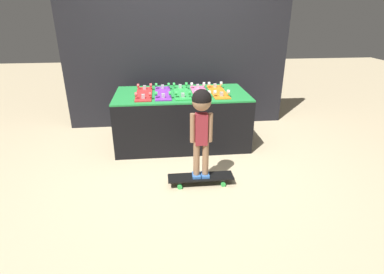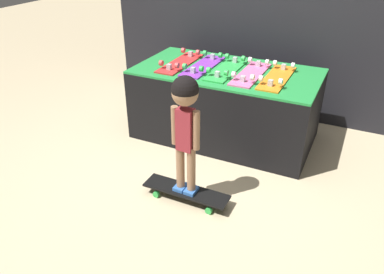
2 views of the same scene
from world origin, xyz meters
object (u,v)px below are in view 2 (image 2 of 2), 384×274
object	(u,v)px
skateboard_purple_on_rack	(203,65)
skateboard_orange_on_rack	(277,77)
child	(185,114)
skateboard_green_on_rack	(227,69)
skateboard_pink_on_rack	(251,73)
skateboard_on_floor	(186,192)
skateboard_red_on_rack	(180,62)

from	to	relation	value
skateboard_purple_on_rack	skateboard_orange_on_rack	distance (m)	0.73
skateboard_orange_on_rack	child	size ratio (longest dim) A/B	0.74
skateboard_green_on_rack	skateboard_pink_on_rack	world-z (taller)	same
skateboard_orange_on_rack	child	distance (m)	1.16
skateboard_purple_on_rack	skateboard_green_on_rack	xyz separation A→B (m)	(0.24, -0.00, 0.00)
skateboard_orange_on_rack	skateboard_green_on_rack	bearing A→B (deg)	179.50
skateboard_purple_on_rack	skateboard_orange_on_rack	world-z (taller)	same
skateboard_on_floor	skateboard_pink_on_rack	bearing A→B (deg)	83.19
skateboard_pink_on_rack	skateboard_orange_on_rack	xyz separation A→B (m)	(0.24, 0.01, 0.00)
skateboard_green_on_rack	skateboard_pink_on_rack	xyz separation A→B (m)	(0.24, -0.01, 0.00)
skateboard_pink_on_rack	child	size ratio (longest dim) A/B	0.74
skateboard_red_on_rack	skateboard_green_on_rack	distance (m)	0.49
skateboard_purple_on_rack	skateboard_orange_on_rack	size ratio (longest dim) A/B	1.00
skateboard_green_on_rack	skateboard_purple_on_rack	bearing A→B (deg)	179.66
skateboard_on_floor	skateboard_orange_on_rack	bearing A→B (deg)	71.20
skateboard_green_on_rack	skateboard_on_floor	xyz separation A→B (m)	(0.11, -1.10, -0.65)
skateboard_on_floor	child	bearing A→B (deg)	97.13
child	skateboard_red_on_rack	bearing A→B (deg)	120.71
skateboard_purple_on_rack	skateboard_on_floor	world-z (taller)	skateboard_purple_on_rack
skateboard_pink_on_rack	skateboard_red_on_rack	bearing A→B (deg)	179.89
skateboard_orange_on_rack	skateboard_pink_on_rack	bearing A→B (deg)	-178.18
skateboard_pink_on_rack	child	distance (m)	1.10
child	skateboard_orange_on_rack	bearing A→B (deg)	73.10
skateboard_pink_on_rack	skateboard_on_floor	size ratio (longest dim) A/B	1.01
skateboard_purple_on_rack	skateboard_pink_on_rack	bearing A→B (deg)	-1.57
skateboard_red_on_rack	skateboard_orange_on_rack	size ratio (longest dim) A/B	1.00
skateboard_orange_on_rack	skateboard_on_floor	size ratio (longest dim) A/B	1.01
skateboard_orange_on_rack	skateboard_on_floor	distance (m)	1.33
skateboard_on_floor	child	distance (m)	0.68
skateboard_green_on_rack	skateboard_orange_on_rack	bearing A→B (deg)	-0.50
skateboard_purple_on_rack	skateboard_pink_on_rack	xyz separation A→B (m)	(0.49, -0.01, 0.00)
child	skateboard_green_on_rack	bearing A→B (deg)	97.77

